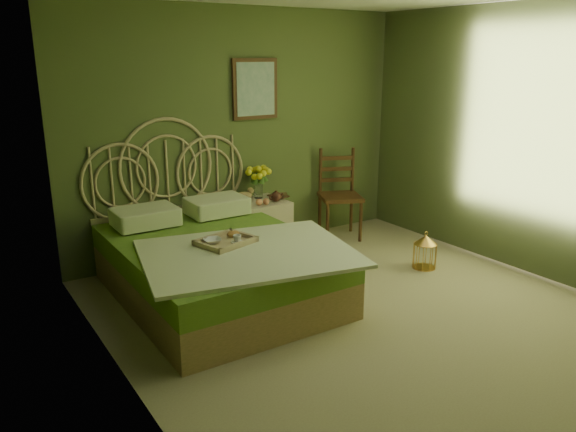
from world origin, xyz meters
TOP-DOWN VIEW (x-y plane):
  - floor at (0.00, 0.00)m, footprint 4.50×4.50m
  - wall_back at (0.00, 2.25)m, footprint 4.00×0.00m
  - wall_left at (-2.00, 0.00)m, footprint 0.00×4.50m
  - wall_right at (2.00, 0.00)m, footprint 0.00×4.50m
  - wall_art at (0.15, 2.22)m, footprint 0.54×0.04m
  - bed at (-0.88, 1.21)m, footprint 1.91×2.41m
  - nightstand at (0.06, 1.99)m, footprint 0.53×0.53m
  - chair at (1.10, 1.99)m, footprint 0.61×0.61m
  - birdcage at (1.20, 0.63)m, footprint 0.23×0.23m
  - book_lower at (0.23, 2.00)m, footprint 0.19×0.24m
  - book_upper at (0.23, 2.00)m, footprint 0.24×0.26m
  - cereal_bowl at (-0.99, 1.00)m, footprint 0.18×0.18m
  - coffee_cup at (-0.81, 0.89)m, footprint 0.09×0.09m

SIDE VIEW (x-z plane):
  - floor at x=0.00m, z-range 0.00..0.00m
  - birdcage at x=1.20m, z-range 0.00..0.35m
  - bed at x=-0.88m, z-range -0.42..1.07m
  - nightstand at x=0.06m, z-range -0.15..0.86m
  - chair at x=1.10m, z-range 0.06..1.10m
  - book_lower at x=0.23m, z-range 0.58..0.60m
  - cereal_bowl at x=-0.99m, z-range 0.57..0.61m
  - coffee_cup at x=-0.81m, z-range 0.57..0.64m
  - book_upper at x=0.23m, z-range 0.60..0.62m
  - wall_back at x=0.00m, z-range -0.70..3.30m
  - wall_left at x=-2.00m, z-range -0.95..3.55m
  - wall_right at x=2.00m, z-range -0.95..3.55m
  - wall_art at x=0.15m, z-range 1.43..2.07m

